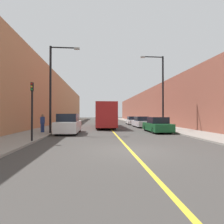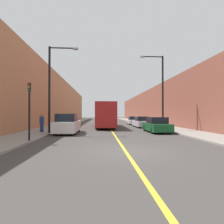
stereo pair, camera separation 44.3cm
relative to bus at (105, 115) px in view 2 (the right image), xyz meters
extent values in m
plane|color=#3F3D3A|center=(0.61, -16.40, -1.77)|extent=(200.00, 200.00, 0.00)
cube|color=gray|center=(-6.81, 13.60, -1.71)|extent=(3.41, 72.00, 0.13)
cube|color=gray|center=(8.04, 13.60, -1.71)|extent=(3.41, 72.00, 0.13)
cube|color=#B2724C|center=(-10.52, 13.60, 2.93)|extent=(4.00, 72.00, 9.41)
cube|color=brown|center=(11.74, 13.60, 1.83)|extent=(4.00, 72.00, 7.21)
cube|color=gold|center=(0.61, 13.60, -1.77)|extent=(0.16, 72.00, 0.01)
cube|color=#AD1E1E|center=(0.00, 0.01, 0.03)|extent=(2.52, 11.30, 3.01)
cube|color=black|center=(0.00, -5.61, 0.56)|extent=(2.15, 0.04, 1.36)
cylinder|color=black|center=(-0.98, -3.50, -1.28)|extent=(0.56, 0.99, 0.99)
cylinder|color=black|center=(0.98, -3.50, -1.28)|extent=(0.56, 0.99, 0.99)
cylinder|color=black|center=(-0.98, 3.51, -1.28)|extent=(0.56, 0.99, 0.99)
cylinder|color=black|center=(0.98, 3.51, -1.28)|extent=(0.56, 0.99, 0.99)
cube|color=silver|center=(-3.80, -8.02, -1.09)|extent=(1.96, 4.76, 0.96)
cube|color=black|center=(-3.80, -8.26, -0.24)|extent=(1.73, 2.62, 0.72)
cube|color=black|center=(-3.80, -10.37, -0.92)|extent=(1.67, 0.04, 0.43)
cylinder|color=black|center=(-4.57, -9.50, -1.43)|extent=(0.43, 0.68, 0.68)
cylinder|color=black|center=(-3.04, -9.50, -1.43)|extent=(0.43, 0.68, 0.68)
cylinder|color=black|center=(-4.57, -6.55, -1.43)|extent=(0.43, 0.68, 0.68)
cylinder|color=black|center=(-3.04, -6.55, -1.43)|extent=(0.43, 0.68, 0.68)
cube|color=#145128|center=(5.08, -7.59, -1.21)|extent=(1.90, 4.43, 0.74)
cube|color=black|center=(5.08, -7.81, -0.53)|extent=(1.67, 1.99, 0.63)
cube|color=black|center=(5.08, -9.77, -1.08)|extent=(1.61, 0.04, 0.33)
cylinder|color=black|center=(4.34, -8.96, -1.46)|extent=(0.42, 0.62, 0.62)
cylinder|color=black|center=(5.82, -8.96, -1.46)|extent=(0.42, 0.62, 0.62)
cylinder|color=black|center=(4.34, -6.22, -1.46)|extent=(0.42, 0.62, 0.62)
cylinder|color=black|center=(5.82, -6.22, -1.46)|extent=(0.42, 0.62, 0.62)
cube|color=silver|center=(5.16, -0.62, -1.22)|extent=(1.78, 4.66, 0.73)
cube|color=black|center=(5.16, -0.86, -0.54)|extent=(1.57, 2.10, 0.62)
cube|color=black|center=(5.16, -2.92, -1.09)|extent=(1.52, 0.04, 0.33)
cylinder|color=black|center=(4.46, -2.07, -1.46)|extent=(0.39, 0.62, 0.62)
cylinder|color=black|center=(5.85, -2.07, -1.46)|extent=(0.39, 0.62, 0.62)
cylinder|color=black|center=(4.46, 0.82, -1.46)|extent=(0.39, 0.62, 0.62)
cylinder|color=black|center=(5.85, 0.82, -1.46)|extent=(0.39, 0.62, 0.62)
cube|color=silver|center=(5.22, 5.67, -1.24)|extent=(1.87, 4.49, 0.69)
cube|color=black|center=(5.22, 5.45, -0.61)|extent=(1.64, 2.02, 0.58)
cube|color=black|center=(5.22, 3.46, -1.12)|extent=(1.59, 0.04, 0.31)
cylinder|color=black|center=(4.50, 4.28, -1.46)|extent=(0.41, 0.62, 0.62)
cylinder|color=black|center=(5.95, 4.28, -1.46)|extent=(0.41, 0.62, 0.62)
cylinder|color=black|center=(4.50, 7.07, -1.46)|extent=(0.41, 0.62, 0.62)
cylinder|color=black|center=(5.95, 7.07, -1.46)|extent=(0.41, 0.62, 0.62)
cylinder|color=black|center=(-5.41, -8.54, 2.39)|extent=(0.20, 0.20, 8.07)
cylinder|color=black|center=(-4.20, -8.54, 6.32)|extent=(2.42, 0.12, 0.12)
cube|color=#999993|center=(-2.99, -8.54, 6.27)|extent=(0.50, 0.24, 0.16)
cylinder|color=black|center=(6.63, -5.26, 2.63)|extent=(0.20, 0.20, 8.54)
cylinder|color=black|center=(5.42, -5.26, 6.80)|extent=(2.42, 0.12, 0.12)
cube|color=#999993|center=(4.21, -5.26, 6.75)|extent=(0.50, 0.24, 0.16)
cylinder|color=black|center=(-5.31, -13.37, -0.02)|extent=(0.12, 0.12, 3.24)
cube|color=black|center=(-5.31, -13.37, 1.87)|extent=(0.16, 0.16, 0.55)
cylinder|color=#B21919|center=(-5.31, -13.45, 2.05)|extent=(0.11, 0.02, 0.11)
cylinder|color=yellow|center=(-5.31, -13.45, 1.87)|extent=(0.11, 0.02, 0.11)
cylinder|color=green|center=(-5.31, -13.45, 1.69)|extent=(0.11, 0.02, 0.11)
cylinder|color=navy|center=(-6.39, -7.87, -1.23)|extent=(0.17, 0.17, 0.83)
cylinder|color=navy|center=(-6.22, -7.87, -1.23)|extent=(0.17, 0.17, 0.83)
cube|color=navy|center=(-6.30, -7.87, -0.49)|extent=(0.38, 0.21, 0.66)
sphere|color=#8C664C|center=(-6.30, -7.87, -0.04)|extent=(0.24, 0.24, 0.24)
camera|label=1|loc=(-1.08, -25.12, 0.08)|focal=28.00mm
camera|label=2|loc=(-0.64, -25.16, 0.08)|focal=28.00mm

